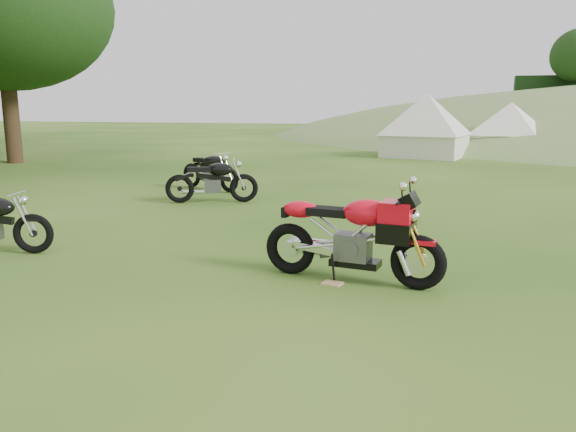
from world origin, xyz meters
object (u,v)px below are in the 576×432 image
(sport_motorcycle, at_px, (352,229))
(vintage_moto_d, at_px, (210,170))
(tent_left, at_px, (426,125))
(plywood_board, at_px, (332,283))
(vintage_moto_c, at_px, (212,180))
(tent_mid, at_px, (510,127))

(sport_motorcycle, distance_m, vintage_moto_d, 8.00)
(vintage_moto_d, bearing_deg, tent_left, 91.22)
(sport_motorcycle, bearing_deg, tent_left, 97.36)
(vintage_moto_d, bearing_deg, plywood_board, -31.55)
(sport_motorcycle, bearing_deg, plywood_board, -126.87)
(vintage_moto_c, bearing_deg, plywood_board, -73.85)
(vintage_moto_d, xyz_separation_m, tent_mid, (8.27, 13.69, 0.69))
(vintage_moto_d, relative_size, tent_left, 0.64)
(vintage_moto_d, distance_m, tent_left, 12.19)
(sport_motorcycle, height_order, vintage_moto_d, sport_motorcycle)
(plywood_board, height_order, vintage_moto_c, vintage_moto_c)
(sport_motorcycle, distance_m, vintage_moto_c, 6.09)
(vintage_moto_c, bearing_deg, sport_motorcycle, -71.38)
(tent_left, bearing_deg, tent_mid, 47.32)
(sport_motorcycle, xyz_separation_m, vintage_moto_c, (-3.87, 4.71, -0.13))
(plywood_board, relative_size, vintage_moto_d, 0.12)
(vintage_moto_c, bearing_deg, tent_mid, 43.51)
(sport_motorcycle, bearing_deg, vintage_moto_d, 133.58)
(vintage_moto_d, xyz_separation_m, tent_left, (4.78, 11.19, 0.80))
(tent_left, bearing_deg, sport_motorcycle, -78.53)
(vintage_moto_c, distance_m, tent_left, 13.56)
(sport_motorcycle, height_order, tent_mid, tent_mid)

